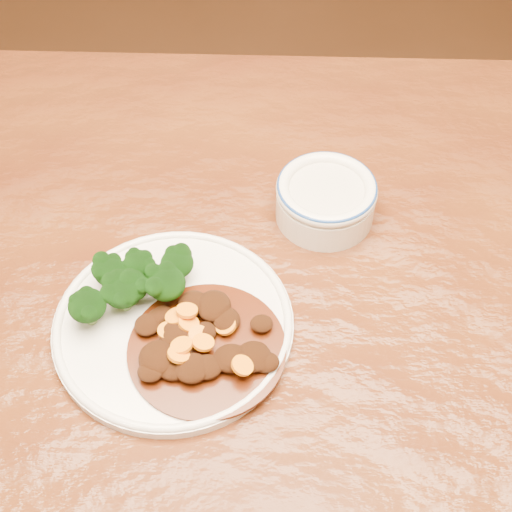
{
  "coord_description": "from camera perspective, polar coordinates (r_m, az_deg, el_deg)",
  "views": [
    {
      "loc": [
        -0.06,
        -0.52,
        1.43
      ],
      "look_at": [
        -0.02,
        0.02,
        0.77
      ],
      "focal_mm": 50.0,
      "sensor_mm": 36.0,
      "label": 1
    }
  ],
  "objects": [
    {
      "name": "dip_bowl",
      "position": [
        0.9,
        5.6,
        4.62
      ],
      "size": [
        0.13,
        0.13,
        0.06
      ],
      "rotation": [
        0.0,
        0.0,
        0.1
      ],
      "color": "silver",
      "rests_on": "dining_table"
    },
    {
      "name": "ground",
      "position": [
        1.52,
        0.87,
        -19.32
      ],
      "size": [
        4.0,
        4.0,
        0.0
      ],
      "primitive_type": "plane",
      "color": "#442411",
      "rests_on": "ground"
    },
    {
      "name": "broccoli_florets",
      "position": [
        0.81,
        -9.79,
        -2.16
      ],
      "size": [
        0.14,
        0.1,
        0.05
      ],
      "color": "#72984E",
      "rests_on": "dinner_plate"
    },
    {
      "name": "dinner_plate",
      "position": [
        0.81,
        -6.62,
        -5.41
      ],
      "size": [
        0.27,
        0.27,
        0.02
      ],
      "rotation": [
        0.0,
        0.0,
        -0.05
      ],
      "color": "silver",
      "rests_on": "dining_table"
    },
    {
      "name": "mince_stew",
      "position": [
        0.78,
        -4.37,
        -7.07
      ],
      "size": [
        0.17,
        0.17,
        0.03
      ],
      "color": "#421A07",
      "rests_on": "dinner_plate"
    },
    {
      "name": "dining_table",
      "position": [
        0.92,
        1.36,
        -4.83
      ],
      "size": [
        1.59,
        1.05,
        0.75
      ],
      "rotation": [
        0.0,
        0.0,
        -0.11
      ],
      "color": "#55290F",
      "rests_on": "ground"
    }
  ]
}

